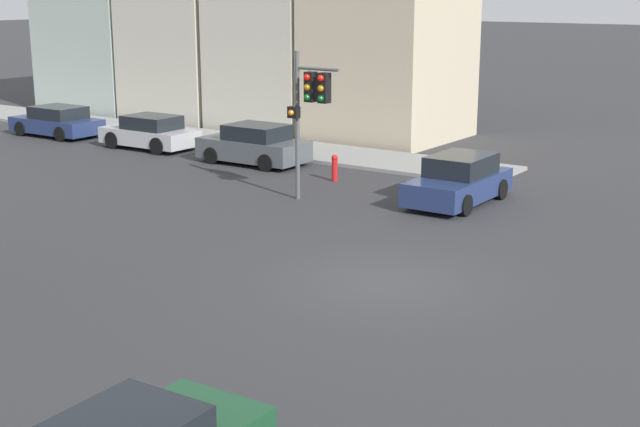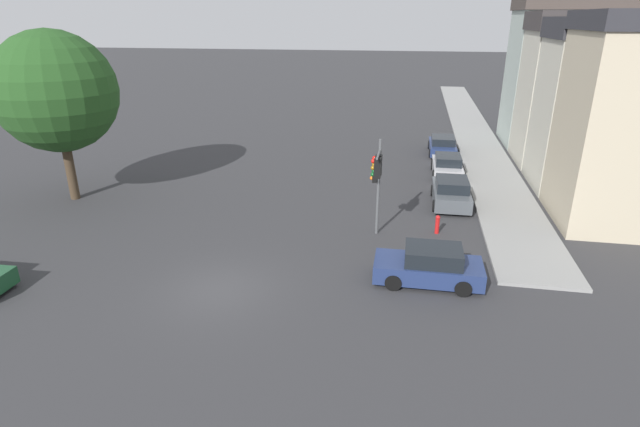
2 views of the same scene
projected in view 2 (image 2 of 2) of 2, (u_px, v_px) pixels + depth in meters
name	position (u px, v px, depth m)	size (l,w,h in m)	color
ground_plane	(220.00, 289.00, 18.93)	(300.00, 300.00, 0.00)	#333335
sidewalk_strip	(471.00, 128.00, 46.35)	(3.41, 60.00, 0.13)	gray
rowhouse_backdrop	(585.00, 92.00, 32.07)	(7.72, 23.43, 11.05)	beige
street_tree	(56.00, 92.00, 26.31)	(6.36, 6.36, 9.16)	#423323
traffic_signal	(377.00, 173.00, 22.28)	(0.56, 1.70, 4.58)	#515456
crossing_car_1	(429.00, 266.00, 19.22)	(4.14, 1.95, 1.48)	navy
parked_car_0	(451.00, 192.00, 27.32)	(2.06, 4.16, 1.49)	#4C5156
parked_car_1	(447.00, 166.00, 32.39)	(1.96, 4.14, 1.38)	#B7B7BC
parked_car_2	(442.00, 145.00, 37.65)	(2.04, 4.31, 1.34)	navy
fire_hydrant	(437.00, 224.00, 23.69)	(0.22, 0.22, 0.92)	red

